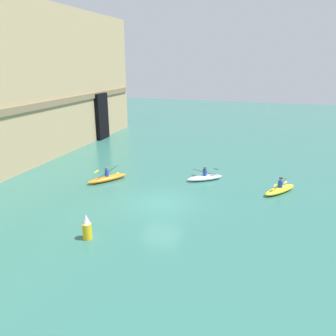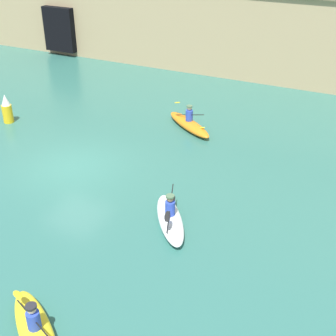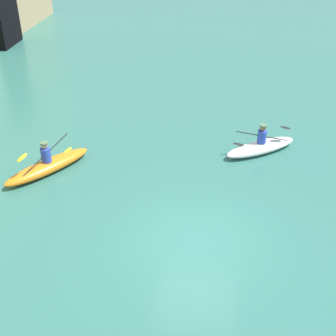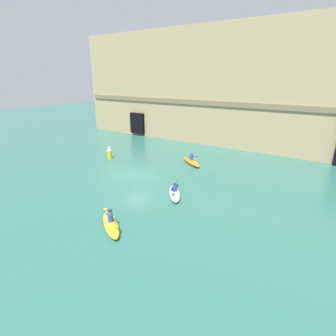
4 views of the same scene
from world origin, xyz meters
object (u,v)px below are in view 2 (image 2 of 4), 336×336
(kayak_orange, at_px, (189,124))
(kayak_white, at_px, (170,218))
(marker_buoy, at_px, (7,110))
(kayak_yellow, at_px, (36,332))

(kayak_orange, distance_m, kayak_white, 7.84)
(kayak_orange, xyz_separation_m, kayak_white, (2.58, -7.41, -0.01))
(kayak_orange, bearing_deg, kayak_white, -35.48)
(marker_buoy, bearing_deg, kayak_yellow, -44.61)
(kayak_white, bearing_deg, kayak_orange, 163.95)
(kayak_orange, xyz_separation_m, marker_buoy, (-8.35, -3.23, 0.41))
(marker_buoy, bearing_deg, kayak_orange, 21.17)
(kayak_orange, height_order, kayak_yellow, kayak_orange)
(kayak_white, bearing_deg, kayak_yellow, -43.70)
(kayak_white, bearing_deg, marker_buoy, -146.15)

